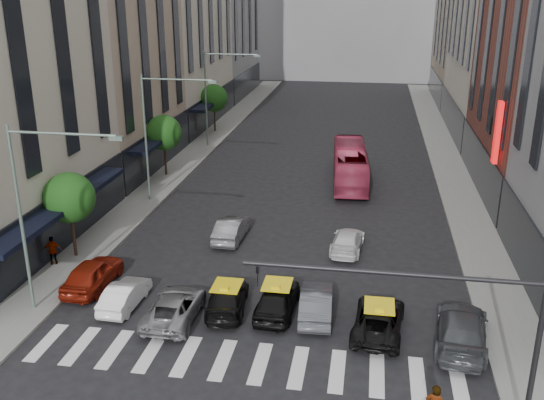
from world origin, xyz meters
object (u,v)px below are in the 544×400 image
at_px(car_red, 93,274).
at_px(bus, 350,165).
at_px(streetlamp_mid, 158,122).
at_px(pedestrian_far, 53,250).
at_px(streetlamp_far, 215,86).
at_px(taxi_left, 227,298).
at_px(car_white_front, 125,295).
at_px(streetlamp_near, 37,196).
at_px(taxi_center, 277,299).

xyz_separation_m(car_red, bus, (12.35, 20.08, 0.69)).
bearing_deg(streetlamp_mid, pedestrian_far, -101.98).
height_order(streetlamp_far, taxi_left, streetlamp_far).
bearing_deg(car_white_front, streetlamp_far, -82.31).
bearing_deg(streetlamp_far, streetlamp_near, -90.00).
height_order(taxi_left, taxi_center, taxi_center).
relative_size(streetlamp_mid, pedestrian_far, 5.44).
height_order(streetlamp_mid, pedestrian_far, streetlamp_mid).
bearing_deg(streetlamp_far, streetlamp_mid, -90.00).
height_order(streetlamp_near, streetlamp_mid, same).
height_order(taxi_left, pedestrian_far, pedestrian_far).
relative_size(streetlamp_near, car_white_front, 2.37).
bearing_deg(car_red, streetlamp_mid, -85.41).
distance_m(car_white_front, pedestrian_far, 6.70).
xyz_separation_m(car_red, taxi_center, (9.84, -1.00, -0.03)).
height_order(streetlamp_mid, streetlamp_far, same).
bearing_deg(bus, streetlamp_mid, 23.29).
height_order(streetlamp_near, taxi_left, streetlamp_near).
bearing_deg(bus, streetlamp_near, 55.92).
bearing_deg(pedestrian_far, taxi_left, 143.17).
distance_m(streetlamp_mid, taxi_left, 17.41).
height_order(car_red, bus, bus).
bearing_deg(streetlamp_far, bus, -34.82).
bearing_deg(taxi_left, taxi_center, 177.02).
bearing_deg(streetlamp_mid, streetlamp_far, 90.00).
bearing_deg(car_white_front, taxi_left, -172.73).
height_order(streetlamp_mid, bus, streetlamp_mid).
relative_size(streetlamp_near, pedestrian_far, 5.44).
xyz_separation_m(taxi_center, pedestrian_far, (-13.09, 2.95, 0.23)).
relative_size(car_white_front, taxi_center, 0.87).
xyz_separation_m(car_white_front, bus, (9.94, 21.70, 0.84)).
bearing_deg(streetlamp_near, streetlamp_far, 90.00).
xyz_separation_m(streetlamp_near, pedestrian_far, (-2.40, 4.69, -4.93)).
height_order(car_red, taxi_left, car_red).
distance_m(streetlamp_mid, taxi_center, 18.55).
distance_m(car_white_front, taxi_left, 5.04).
relative_size(streetlamp_mid, taxi_center, 2.06).
distance_m(car_red, pedestrian_far, 3.79).
bearing_deg(taxi_left, car_red, -14.85).
xyz_separation_m(streetlamp_near, streetlamp_far, (0.00, 32.00, 0.00)).
distance_m(streetlamp_near, streetlamp_mid, 16.00).
xyz_separation_m(streetlamp_mid, pedestrian_far, (-2.40, -11.31, -4.93)).
bearing_deg(taxi_center, bus, -94.67).
height_order(taxi_center, bus, bus).
bearing_deg(car_white_front, bus, -112.93).
height_order(car_white_front, bus, bus).
bearing_deg(bus, streetlamp_far, -38.87).
distance_m(car_red, taxi_center, 9.90).
bearing_deg(streetlamp_mid, bus, 27.34).
distance_m(streetlamp_near, streetlamp_far, 32.00).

